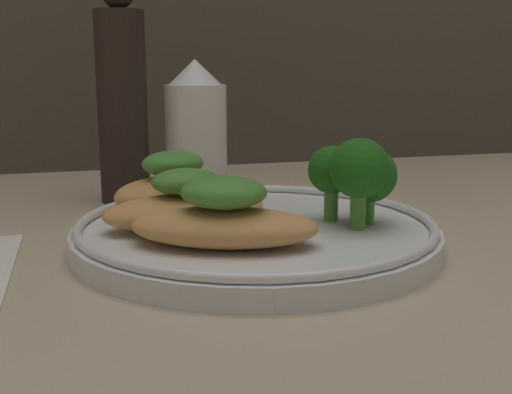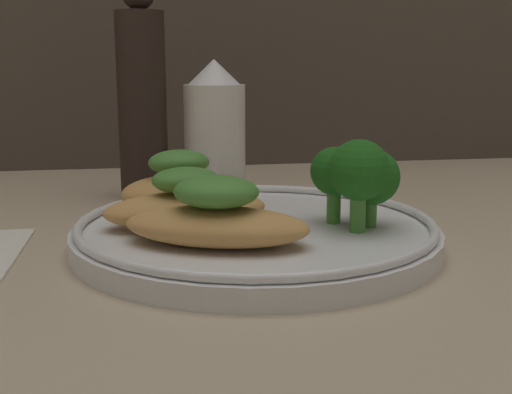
# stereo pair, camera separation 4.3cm
# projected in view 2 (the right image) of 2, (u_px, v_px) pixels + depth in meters

# --- Properties ---
(ground_plane) EXTENTS (1.80, 1.80, 0.01)m
(ground_plane) POSITION_uv_depth(u_px,v_px,m) (256.00, 253.00, 0.44)
(ground_plane) COLOR tan
(plate) EXTENTS (0.25, 0.25, 0.02)m
(plate) POSITION_uv_depth(u_px,v_px,m) (256.00, 232.00, 0.43)
(plate) COLOR white
(plate) RESTS_ON ground_plane
(grilled_meat_front) EXTENTS (0.13, 0.09, 0.04)m
(grilled_meat_front) POSITION_uv_depth(u_px,v_px,m) (216.00, 218.00, 0.39)
(grilled_meat_front) COLOR tan
(grilled_meat_front) RESTS_ON plate
(grilled_meat_middle) EXTENTS (0.11, 0.06, 0.04)m
(grilled_meat_middle) POSITION_uv_depth(u_px,v_px,m) (186.00, 204.00, 0.43)
(grilled_meat_middle) COLOR tan
(grilled_meat_middle) RESTS_ON plate
(grilled_meat_back) EXTENTS (0.09, 0.06, 0.05)m
(grilled_meat_back) POSITION_uv_depth(u_px,v_px,m) (180.00, 189.00, 0.47)
(grilled_meat_back) COLOR tan
(grilled_meat_back) RESTS_ON plate
(broccoli_bunch) EXTENTS (0.06, 0.06, 0.06)m
(broccoli_bunch) POSITION_uv_depth(u_px,v_px,m) (357.00, 174.00, 0.42)
(broccoli_bunch) COLOR #4C8E38
(broccoli_bunch) RESTS_ON plate
(sauce_bottle) EXTENTS (0.06, 0.06, 0.13)m
(sauce_bottle) POSITION_uv_depth(u_px,v_px,m) (215.00, 132.00, 0.59)
(sauce_bottle) COLOR white
(sauce_bottle) RESTS_ON ground_plane
(pepper_grinder) EXTENTS (0.04, 0.04, 0.19)m
(pepper_grinder) POSITION_uv_depth(u_px,v_px,m) (142.00, 100.00, 0.57)
(pepper_grinder) COLOR black
(pepper_grinder) RESTS_ON ground_plane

